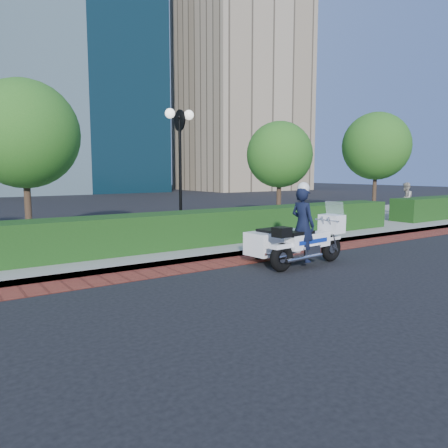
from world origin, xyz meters
TOP-DOWN VIEW (x-y plane):
  - ground at (0.00, 0.00)m, footprint 120.00×120.00m
  - brick_strip at (0.00, 1.50)m, footprint 60.00×1.00m
  - sidewalk at (0.00, 6.00)m, footprint 60.00×8.00m
  - hedge_main at (0.00, 3.60)m, footprint 18.00×1.20m
  - lamppost at (1.00, 5.20)m, footprint 1.02×0.70m
  - tree_b at (-3.50, 6.50)m, footprint 3.20×3.20m
  - tree_c at (6.50, 6.50)m, footprint 2.80×2.80m
  - tree_d at (13.00, 6.50)m, footprint 3.40×3.40m
  - tower_right at (28.00, 38.00)m, footprint 14.00×12.00m
  - police_motorcycle at (1.56, 0.34)m, footprint 2.59×1.83m
  - pedestrian at (13.60, 5.11)m, footprint 0.97×0.86m

SIDE VIEW (x-z plane):
  - ground at x=0.00m, z-range 0.00..0.00m
  - brick_strip at x=0.00m, z-range 0.00..0.01m
  - sidewalk at x=0.00m, z-range 0.00..0.15m
  - hedge_main at x=0.00m, z-range 0.15..1.15m
  - police_motorcycle at x=1.56m, z-range -0.33..1.76m
  - pedestrian at x=13.60m, z-range 0.15..1.80m
  - lamppost at x=1.00m, z-range 0.85..5.06m
  - tree_c at x=6.50m, z-range 0.90..5.20m
  - tree_b at x=-3.50m, z-range 0.99..5.88m
  - tree_d at x=13.00m, z-range 1.03..6.19m
  - tower_right at x=28.00m, z-range 0.00..28.00m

